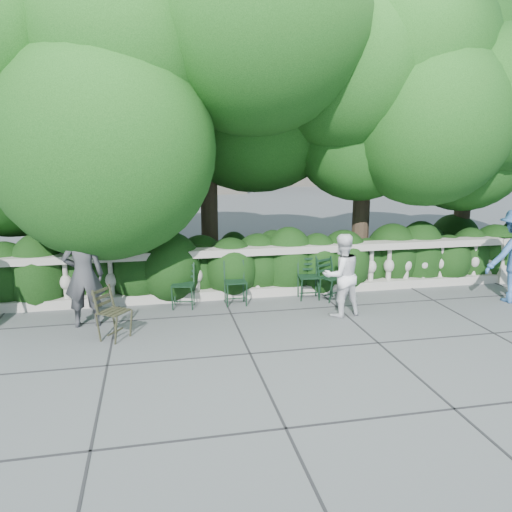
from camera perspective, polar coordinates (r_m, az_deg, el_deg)
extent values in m
plane|color=#4B4F52|center=(8.37, 1.40, -8.16)|extent=(90.00, 90.00, 0.00)
cube|color=#9E998E|center=(10.01, -0.93, -4.12)|extent=(12.00, 0.32, 0.18)
cube|color=#9E998E|center=(9.81, -0.94, 0.59)|extent=(12.00, 0.36, 0.14)
cube|color=#9E998E|center=(12.33, 26.48, -0.31)|extent=(0.44, 0.44, 1.00)
cylinder|color=#3F3023|center=(11.36, -22.86, 3.65)|extent=(0.40, 0.40, 2.80)
ellipsoid|color=#113A10|center=(10.84, -24.35, 15.27)|extent=(5.28, 5.28, 3.96)
cylinder|color=#3F3023|center=(11.77, -5.38, 6.33)|extent=(0.40, 0.40, 3.40)
ellipsoid|color=#113A10|center=(11.28, -5.36, 20.02)|extent=(6.24, 6.24, 4.68)
cylinder|color=#3F3023|center=(12.02, 11.93, 5.28)|extent=(0.40, 0.40, 3.00)
ellipsoid|color=#113A10|center=(11.55, 13.43, 16.97)|extent=(5.52, 5.52, 4.14)
cylinder|color=#3F3023|center=(13.93, 22.50, 4.73)|extent=(0.40, 0.40, 2.60)
ellipsoid|color=#113A10|center=(13.51, 24.22, 13.33)|extent=(4.80, 4.80, 3.60)
imported|color=#3A3A3E|center=(8.66, -19.11, -2.05)|extent=(0.65, 0.43, 1.76)
imported|color=white|center=(8.87, 9.72, -2.16)|extent=(0.81, 0.68, 1.47)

